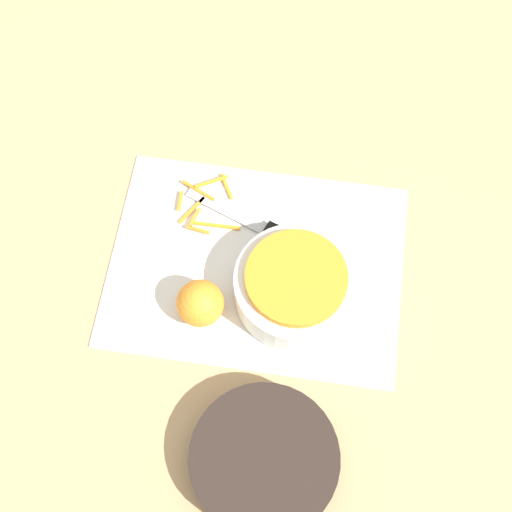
% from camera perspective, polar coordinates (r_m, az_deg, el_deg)
% --- Properties ---
extents(ground_plane, '(4.00, 4.00, 0.00)m').
position_cam_1_polar(ground_plane, '(1.10, 0.00, -0.77)').
color(ground_plane, tan).
extents(cutting_board, '(0.45, 0.33, 0.01)m').
position_cam_1_polar(cutting_board, '(1.10, 0.00, -0.71)').
color(cutting_board, silver).
rests_on(cutting_board, ground_plane).
extents(bowl_speckled, '(0.18, 0.18, 0.07)m').
position_cam_1_polar(bowl_speckled, '(1.04, 3.16, -2.39)').
color(bowl_speckled, silver).
rests_on(bowl_speckled, cutting_board).
extents(bowl_dark, '(0.20, 0.20, 0.05)m').
position_cam_1_polar(bowl_dark, '(0.99, 0.66, -16.02)').
color(bowl_dark, black).
rests_on(bowl_dark, ground_plane).
extents(knife, '(0.22, 0.10, 0.02)m').
position_cam_1_polar(knife, '(1.11, 1.49, 1.92)').
color(knife, black).
rests_on(knife, cutting_board).
extents(orange_left, '(0.07, 0.07, 0.07)m').
position_cam_1_polar(orange_left, '(1.04, -4.49, -3.78)').
color(orange_left, orange).
rests_on(orange_left, cutting_board).
extents(peel_pile, '(0.11, 0.11, 0.01)m').
position_cam_1_polar(peel_pile, '(1.14, -4.17, 4.13)').
color(peel_pile, orange).
rests_on(peel_pile, cutting_board).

